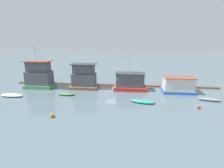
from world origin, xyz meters
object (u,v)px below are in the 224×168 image
(buoy_red, at_px, (199,107))
(dinghy_white, at_px, (12,95))
(houseboat_brown, at_px, (84,78))
(dinghy_green, at_px, (66,94))
(houseboat_green, at_px, (39,76))
(mooring_post_far_right, at_px, (80,81))
(houseboat_red, at_px, (130,82))
(houseboat_blue, at_px, (178,85))
(buoy_orange, at_px, (52,115))
(dinghy_grey, at_px, (209,99))
(dinghy_teal, at_px, (142,101))

(buoy_red, bearing_deg, dinghy_white, 175.98)
(houseboat_brown, xyz_separation_m, dinghy_green, (-2.12, -4.61, -1.92))
(houseboat_green, bearing_deg, mooring_post_far_right, 16.17)
(houseboat_brown, xyz_separation_m, houseboat_red, (9.14, -0.15, -0.59))
(houseboat_blue, relative_size, buoy_orange, 10.41)
(dinghy_green, xyz_separation_m, buoy_red, (21.19, -3.98, 0.00))
(houseboat_blue, xyz_separation_m, dinghy_white, (-29.23, -5.76, -1.16))
(dinghy_grey, relative_size, buoy_orange, 6.54)
(dinghy_grey, relative_size, buoy_red, 8.20)
(dinghy_white, relative_size, dinghy_grey, 1.12)
(dinghy_white, bearing_deg, mooring_post_far_right, 40.07)
(dinghy_white, height_order, buoy_orange, buoy_orange)
(houseboat_blue, height_order, dinghy_grey, houseboat_blue)
(houseboat_red, xyz_separation_m, dinghy_green, (-11.26, -4.47, -1.33))
(mooring_post_far_right, xyz_separation_m, buoy_orange, (0.72, -15.19, -0.61))
(dinghy_white, distance_m, mooring_post_far_right, 12.79)
(houseboat_green, distance_m, houseboat_brown, 9.12)
(houseboat_red, xyz_separation_m, dinghy_grey, (12.86, -4.84, -1.32))
(dinghy_green, height_order, mooring_post_far_right, mooring_post_far_right)
(houseboat_red, height_order, houseboat_blue, houseboat_red)
(houseboat_brown, distance_m, buoy_orange, 13.58)
(houseboat_green, xyz_separation_m, dinghy_white, (-2.09, -5.99, -2.18))
(houseboat_green, height_order, dinghy_white, houseboat_green)
(houseboat_blue, relative_size, dinghy_grey, 1.59)
(houseboat_brown, relative_size, dinghy_grey, 1.56)
(mooring_post_far_right, xyz_separation_m, buoy_red, (20.50, -10.35, -0.67))
(houseboat_green, xyz_separation_m, buoy_orange, (8.40, -12.96, -2.16))
(dinghy_teal, relative_size, buoy_orange, 7.38)
(houseboat_green, relative_size, houseboat_blue, 1.44)
(dinghy_green, bearing_deg, dinghy_teal, -10.17)
(mooring_post_far_right, bearing_deg, dinghy_white, -139.93)
(houseboat_green, distance_m, mooring_post_far_right, 8.15)
(dinghy_grey, bearing_deg, mooring_post_far_right, 163.95)
(houseboat_brown, relative_size, houseboat_red, 0.83)
(houseboat_red, xyz_separation_m, buoy_red, (9.93, -8.44, -1.32))
(dinghy_teal, bearing_deg, mooring_post_far_right, 145.20)
(houseboat_blue, bearing_deg, mooring_post_far_right, 172.79)
(houseboat_brown, relative_size, dinghy_green, 1.70)
(houseboat_green, height_order, buoy_orange, houseboat_green)
(houseboat_blue, bearing_deg, dinghy_green, -169.03)
(houseboat_blue, height_order, buoy_red, houseboat_blue)
(houseboat_green, height_order, dinghy_grey, houseboat_green)
(houseboat_blue, height_order, dinghy_green, houseboat_blue)
(houseboat_brown, bearing_deg, houseboat_red, -0.92)
(houseboat_green, relative_size, dinghy_teal, 2.03)
(houseboat_brown, relative_size, mooring_post_far_right, 3.18)
(houseboat_blue, bearing_deg, dinghy_white, -168.86)
(houseboat_blue, relative_size, dinghy_green, 1.73)
(houseboat_green, xyz_separation_m, dinghy_grey, (31.11, -4.51, -2.21))
(dinghy_white, distance_m, dinghy_grey, 33.23)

